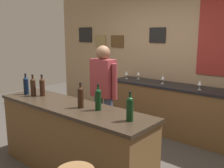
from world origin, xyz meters
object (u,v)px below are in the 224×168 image
at_px(wine_bottle_d, 81,97).
at_px(wine_glass_a, 127,73).
at_px(bartender, 103,91).
at_px(wine_bottle_c, 42,86).
at_px(wine_glass_b, 138,74).
at_px(wine_bottle_e, 98,99).
at_px(wine_bottle_a, 26,85).
at_px(wine_glass_d, 200,83).
at_px(wine_bottle_b, 33,86).
at_px(wine_bottle_f, 130,108).
at_px(wine_glass_c, 163,78).

height_order(wine_bottle_d, wine_glass_a, wine_bottle_d).
distance_m(bartender, wine_bottle_c, 0.89).
bearing_deg(wine_glass_b, wine_bottle_d, -73.28).
bearing_deg(wine_bottle_e, wine_bottle_a, -175.17).
xyz_separation_m(wine_bottle_a, wine_glass_a, (0.26, 2.06, -0.05)).
distance_m(wine_glass_a, wine_glass_d, 1.51).
distance_m(wine_glass_a, wine_glass_b, 0.24).
height_order(wine_bottle_a, wine_bottle_c, same).
height_order(wine_bottle_b, wine_bottle_d, same).
bearing_deg(wine_bottle_f, wine_bottle_d, -179.91).
distance_m(wine_glass_a, wine_glass_c, 0.81).
bearing_deg(wine_bottle_c, wine_glass_a, 90.05).
relative_size(wine_bottle_c, wine_glass_c, 1.97).
bearing_deg(wine_bottle_f, wine_glass_d, 91.52).
bearing_deg(wine_glass_d, wine_glass_c, 174.31).
relative_size(wine_bottle_a, wine_bottle_b, 1.00).
relative_size(wine_glass_a, wine_glass_b, 1.00).
relative_size(wine_bottle_e, wine_glass_b, 1.97).
distance_m(wine_bottle_b, wine_glass_c, 2.25).
bearing_deg(wine_bottle_a, wine_bottle_f, 1.52).
relative_size(wine_bottle_d, wine_glass_c, 1.97).
bearing_deg(wine_bottle_a, wine_bottle_d, 2.46).
xyz_separation_m(wine_bottle_a, wine_glass_d, (1.77, 2.00, -0.05)).
bearing_deg(wine_glass_b, wine_bottle_a, -101.96).
bearing_deg(wine_bottle_f, bartender, 144.19).
bearing_deg(wine_bottle_c, wine_glass_d, 51.63).
bearing_deg(wine_glass_d, wine_bottle_c, -128.37).
bearing_deg(wine_bottle_b, wine_bottle_e, 4.92).
xyz_separation_m(wine_bottle_a, wine_bottle_d, (1.11, 0.05, 0.00)).
bearing_deg(bartender, wine_bottle_c, -125.60).
height_order(wine_bottle_e, wine_glass_d, wine_bottle_e).
height_order(wine_bottle_d, wine_glass_c, wine_bottle_d).
xyz_separation_m(wine_bottle_e, wine_glass_b, (-0.87, 2.07, -0.05)).
xyz_separation_m(wine_bottle_d, wine_glass_b, (-0.64, 2.14, -0.05)).
distance_m(wine_bottle_c, wine_glass_a, 1.97).
xyz_separation_m(wine_bottle_d, wine_glass_a, (-0.84, 2.01, -0.05)).
xyz_separation_m(bartender, wine_bottle_c, (-0.51, -0.71, 0.12)).
distance_m(wine_bottle_d, wine_glass_b, 2.23).
bearing_deg(wine_glass_b, wine_bottle_c, -95.45).
bearing_deg(wine_glass_b, wine_glass_c, -10.56).
height_order(wine_bottle_a, wine_bottle_f, same).
height_order(wine_bottle_d, wine_bottle_e, same).
bearing_deg(wine_bottle_a, wine_bottle_c, 19.56).
bearing_deg(wine_glass_c, wine_bottle_a, -117.37).
relative_size(wine_bottle_d, wine_glass_a, 1.97).
relative_size(wine_bottle_d, wine_bottle_e, 1.00).
bearing_deg(wine_glass_a, wine_bottle_d, -67.28).
bearing_deg(wine_bottle_a, wine_glass_d, 48.45).
height_order(wine_bottle_b, wine_glass_c, wine_bottle_b).
bearing_deg(wine_bottle_e, wine_bottle_b, -175.08).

